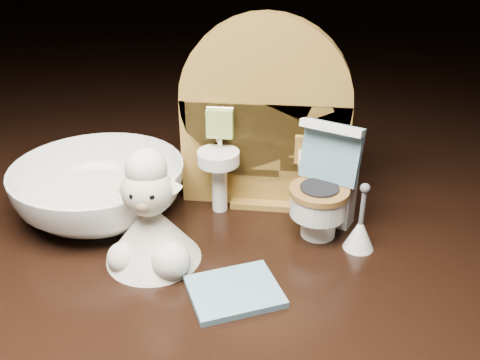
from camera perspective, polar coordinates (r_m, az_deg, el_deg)
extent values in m
cube|color=black|center=(0.42, 1.56, -12.61)|extent=(2.50, 2.50, 0.10)
cube|color=olive|center=(0.42, 2.58, 2.90)|extent=(0.13, 0.02, 0.09)
cylinder|color=olive|center=(0.41, 2.71, 8.42)|extent=(0.13, 0.02, 0.13)
cube|color=olive|center=(0.44, 2.47, -1.89)|extent=(0.05, 0.04, 0.01)
cylinder|color=white|center=(0.42, -2.19, -0.51)|extent=(0.01, 0.01, 0.04)
cylinder|color=white|center=(0.40, -2.32, 2.41)|extent=(0.03, 0.03, 0.01)
cylinder|color=silver|center=(0.41, -2.15, 4.21)|extent=(0.00, 0.00, 0.01)
cube|color=#92B14E|center=(0.40, -2.19, 6.03)|extent=(0.02, 0.01, 0.02)
cube|color=olive|center=(0.41, 7.54, 3.17)|extent=(0.02, 0.01, 0.02)
cylinder|color=#DFC988|center=(0.40, 7.49, 2.05)|extent=(0.02, 0.02, 0.02)
cylinder|color=white|center=(0.40, 8.36, -4.57)|extent=(0.03, 0.03, 0.02)
cylinder|color=white|center=(0.39, 8.35, -2.52)|extent=(0.04, 0.04, 0.02)
cylinder|color=brown|center=(0.38, 8.46, -1.21)|extent=(0.04, 0.04, 0.00)
cube|color=white|center=(0.41, 9.73, -1.20)|extent=(0.04, 0.03, 0.05)
cube|color=slate|center=(0.38, 9.71, 2.87)|extent=(0.05, 0.03, 0.04)
cube|color=white|center=(0.37, 9.72, 5.52)|extent=(0.04, 0.03, 0.01)
cylinder|color=#92BD36|center=(0.39, 11.41, 2.56)|extent=(0.01, 0.01, 0.01)
cube|color=slate|center=(0.34, -0.59, -11.79)|extent=(0.07, 0.06, 0.00)
cone|color=white|center=(0.39, 12.63, -5.58)|extent=(0.02, 0.02, 0.02)
cylinder|color=#59595B|center=(0.38, 12.97, -2.81)|extent=(0.00, 0.00, 0.03)
sphere|color=#59595B|center=(0.37, 13.21, -0.85)|extent=(0.01, 0.01, 0.01)
cone|color=beige|center=(0.37, -9.39, -5.42)|extent=(0.07, 0.07, 0.04)
sphere|color=beige|center=(0.36, -7.41, -8.53)|extent=(0.03, 0.03, 0.03)
sphere|color=beige|center=(0.37, -12.33, -8.09)|extent=(0.02, 0.02, 0.02)
sphere|color=beige|center=(0.35, -9.88, -1.10)|extent=(0.03, 0.03, 0.03)
sphere|color=#9E8360|center=(0.34, -10.26, -2.56)|extent=(0.01, 0.01, 0.01)
sphere|color=beige|center=(0.34, -9.99, 1.14)|extent=(0.03, 0.03, 0.03)
cone|color=beige|center=(0.35, -12.28, -0.23)|extent=(0.02, 0.01, 0.02)
cone|color=beige|center=(0.34, -7.39, -0.38)|extent=(0.02, 0.01, 0.02)
sphere|color=black|center=(0.34, -11.40, -1.70)|extent=(0.00, 0.00, 0.00)
sphere|color=black|center=(0.33, -9.41, -1.77)|extent=(0.00, 0.00, 0.00)
imported|color=white|center=(0.43, -14.73, -1.02)|extent=(0.14, 0.14, 0.04)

